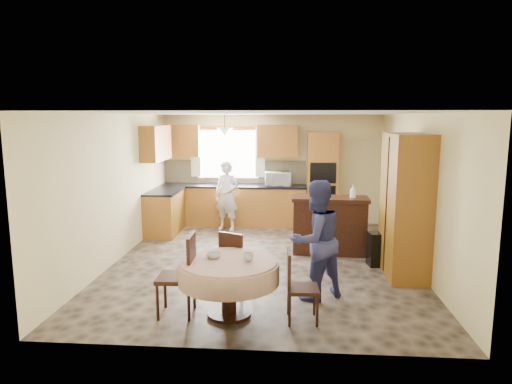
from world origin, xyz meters
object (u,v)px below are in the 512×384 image
at_px(oven_tower, 322,180).
at_px(chair_back, 235,259).
at_px(chair_left, 182,271).
at_px(chair_right, 297,283).
at_px(person_sink, 227,196).
at_px(sideboard, 330,227).
at_px(person_dining, 316,240).
at_px(dining_table, 229,273).
at_px(cupboard, 406,206).

bearing_deg(oven_tower, chair_back, -109.42).
xyz_separation_m(oven_tower, chair_left, (-2.01, -4.86, -0.49)).
xyz_separation_m(chair_right, person_sink, (-1.47, 4.41, 0.28)).
distance_m(chair_back, chair_right, 1.17).
relative_size(chair_right, person_sink, 0.57).
xyz_separation_m(chair_left, person_sink, (-0.06, 4.34, 0.19)).
distance_m(sideboard, person_dining, 2.18).
relative_size(chair_left, person_dining, 0.63).
height_order(chair_back, person_dining, person_dining).
relative_size(oven_tower, dining_table, 1.70).
xyz_separation_m(sideboard, chair_left, (-2.03, -2.79, 0.08)).
bearing_deg(chair_left, oven_tower, 155.67).
distance_m(dining_table, chair_right, 0.84).
distance_m(chair_left, chair_back, 0.92).
height_order(person_sink, person_dining, person_dining).
relative_size(sideboard, person_dining, 0.83).
xyz_separation_m(person_sink, person_dining, (1.72, -3.67, 0.05)).
bearing_deg(person_dining, cupboard, -178.21).
xyz_separation_m(cupboard, dining_table, (-2.51, -1.70, -0.55)).
xyz_separation_m(oven_tower, person_dining, (-0.35, -4.20, -0.25)).
distance_m(cupboard, person_sink, 4.11).
relative_size(chair_left, chair_right, 1.18).
bearing_deg(chair_left, chair_right, 85.16).
bearing_deg(sideboard, oven_tower, 93.24).
relative_size(dining_table, chair_back, 1.39).
relative_size(person_sink, person_dining, 0.93).
distance_m(chair_right, person_sink, 4.66).
height_order(dining_table, chair_left, chair_left).
relative_size(oven_tower, sideboard, 1.57).
bearing_deg(chair_right, chair_left, 83.90).
xyz_separation_m(chair_left, person_dining, (1.66, 0.66, 0.25)).
bearing_deg(cupboard, oven_tower, 108.77).
distance_m(sideboard, chair_back, 2.52).
relative_size(cupboard, dining_table, 1.77).
xyz_separation_m(dining_table, chair_right, (0.83, -0.09, -0.07)).
relative_size(chair_back, person_sink, 0.59).
bearing_deg(oven_tower, person_dining, -94.76).
distance_m(dining_table, chair_back, 0.72).
xyz_separation_m(sideboard, dining_table, (-1.45, -2.77, 0.07)).
bearing_deg(chair_back, cupboard, -134.40).
bearing_deg(cupboard, sideboard, 134.47).
distance_m(chair_back, person_dining, 1.15).
height_order(cupboard, chair_back, cupboard).
distance_m(oven_tower, person_sink, 2.16).
height_order(chair_back, person_sink, person_sink).
relative_size(chair_back, person_dining, 0.55).
relative_size(oven_tower, chair_left, 2.07).
xyz_separation_m(chair_back, chair_right, (0.85, -0.81, -0.01)).
xyz_separation_m(oven_tower, cupboard, (1.07, -3.15, 0.04)).
bearing_deg(chair_back, chair_left, 77.36).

